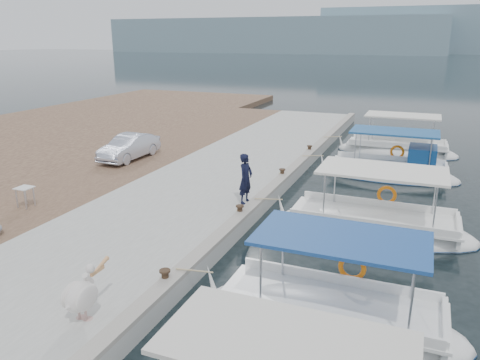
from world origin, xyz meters
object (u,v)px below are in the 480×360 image
fisherman (246,179)px  fishing_caique_c (372,229)px  parked_car (129,147)px  pelican (82,295)px  fishing_caique_b (329,320)px  fishing_caique_d (390,173)px  fishing_caique_e (396,152)px

fisherman → fishing_caique_c: bearing=-79.4°
parked_car → pelican: bearing=-57.9°
pelican → fishing_caique_b: bearing=27.2°
fishing_caique_b → parked_car: size_ratio=1.67×
parked_car → fishing_caique_d: bearing=16.5°
fishing_caique_e → fisherman: size_ratio=3.57×
fishing_caique_d → fishing_caique_e: bearing=90.5°
fishing_caique_e → fishing_caique_c: bearing=-89.7°
parked_car → fishing_caique_e: bearing=35.7°
fishing_caique_c → fishing_caique_e: size_ratio=1.02×
fishing_caique_e → parked_car: size_ratio=1.78×
fishing_caique_e → fishing_caique_d: bearing=-89.5°
fishing_caique_b → fisherman: bearing=126.8°
fishing_caique_c → fisherman: (-4.57, -0.14, 1.30)m
fishing_caique_e → parked_car: (-12.22, -8.27, 0.99)m
pelican → fisherman: size_ratio=0.78×
fishing_caique_b → fishing_caique_c: (0.27, 5.88, -0.00)m
pelican → fisherman: fisherman is taller
fishing_caique_b → fishing_caique_d: 12.89m
fishing_caique_c → fishing_caique_d: same height
fishing_caique_d → fishing_caique_e: (-0.05, 5.00, -0.07)m
fishing_caique_e → pelican: (-5.07, -20.39, 0.96)m
fishing_caique_e → pelican: bearing=-104.0°
fishing_caique_e → parked_car: 14.79m
fishing_caique_d → fishing_caique_b: bearing=-91.1°
pelican → fishing_caique_e: bearing=76.0°
fishing_caique_c → fisherman: 4.75m
fishing_caique_b → fishing_caique_c: size_ratio=0.92×
fishing_caique_b → fishing_caique_d: bearing=88.9°
fishing_caique_b → parked_car: 15.43m
fishing_caique_c → fisherman: bearing=-178.3°
fishing_caique_d → pelican: size_ratio=4.51×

